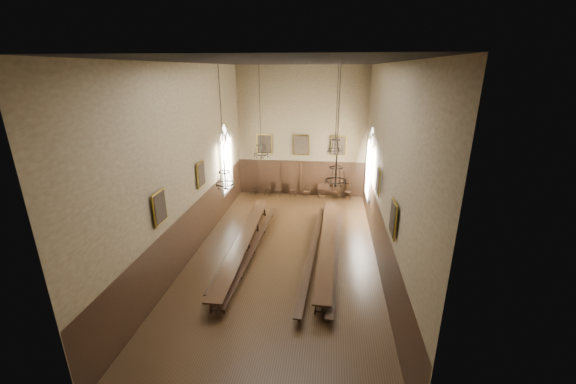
% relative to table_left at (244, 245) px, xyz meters
% --- Properties ---
extents(floor, '(9.00, 18.00, 0.02)m').
position_rel_table_left_xyz_m(floor, '(2.03, 0.02, -0.42)').
color(floor, black).
rests_on(floor, ground).
extents(ceiling, '(9.00, 18.00, 0.02)m').
position_rel_table_left_xyz_m(ceiling, '(2.03, 0.02, 8.60)').
color(ceiling, black).
rests_on(ceiling, ground).
extents(wall_back, '(9.00, 0.02, 9.00)m').
position_rel_table_left_xyz_m(wall_back, '(2.03, 9.03, 4.09)').
color(wall_back, '#7A6A4B').
rests_on(wall_back, ground).
extents(wall_front, '(9.00, 0.02, 9.00)m').
position_rel_table_left_xyz_m(wall_front, '(2.03, -8.99, 4.09)').
color(wall_front, '#7A6A4B').
rests_on(wall_front, ground).
extents(wall_left, '(0.02, 18.00, 9.00)m').
position_rel_table_left_xyz_m(wall_left, '(-2.48, 0.02, 4.09)').
color(wall_left, '#7A6A4B').
rests_on(wall_left, ground).
extents(wall_right, '(0.02, 18.00, 9.00)m').
position_rel_table_left_xyz_m(wall_right, '(6.54, 0.02, 4.09)').
color(wall_right, '#7A6A4B').
rests_on(wall_right, ground).
extents(wainscot_panelling, '(9.00, 18.00, 2.50)m').
position_rel_table_left_xyz_m(wainscot_panelling, '(2.03, 0.02, 0.84)').
color(wainscot_panelling, black).
rests_on(wainscot_panelling, floor).
extents(table_left, '(0.94, 10.46, 0.81)m').
position_rel_table_left_xyz_m(table_left, '(0.00, 0.00, 0.00)').
color(table_left, black).
rests_on(table_left, floor).
extents(table_right, '(0.99, 10.23, 0.80)m').
position_rel_table_left_xyz_m(table_right, '(4.14, 0.27, -0.01)').
color(table_right, black).
rests_on(table_right, floor).
extents(bench_left_outer, '(0.27, 9.01, 0.41)m').
position_rel_table_left_xyz_m(bench_left_outer, '(-0.48, 0.27, -0.15)').
color(bench_left_outer, black).
rests_on(bench_left_outer, floor).
extents(bench_left_inner, '(0.62, 10.09, 0.45)m').
position_rel_table_left_xyz_m(bench_left_inner, '(0.50, -0.02, -0.12)').
color(bench_left_inner, black).
rests_on(bench_left_inner, floor).
extents(bench_right_inner, '(0.86, 10.52, 0.47)m').
position_rel_table_left_xyz_m(bench_right_inner, '(3.44, -0.01, -0.11)').
color(bench_right_inner, black).
rests_on(bench_right_inner, floor).
extents(bench_right_outer, '(0.89, 10.20, 0.46)m').
position_rel_table_left_xyz_m(bench_right_outer, '(4.57, -0.04, -0.11)').
color(bench_right_outer, black).
rests_on(bench_right_outer, floor).
extents(chair_0, '(0.40, 0.40, 0.88)m').
position_rel_table_left_xyz_m(chair_0, '(-1.41, 8.63, -0.14)').
color(chair_0, black).
rests_on(chair_0, floor).
extents(chair_1, '(0.45, 0.45, 0.90)m').
position_rel_table_left_xyz_m(chair_1, '(-0.36, 8.59, -0.14)').
color(chair_1, black).
rests_on(chair_1, floor).
extents(chair_2, '(0.47, 0.47, 0.95)m').
position_rel_table_left_xyz_m(chair_2, '(0.43, 8.54, -0.12)').
color(chair_2, black).
rests_on(chair_2, floor).
extents(chair_3, '(0.42, 0.42, 0.91)m').
position_rel_table_left_xyz_m(chair_3, '(1.49, 8.58, -0.13)').
color(chair_3, black).
rests_on(chair_3, floor).
extents(chair_4, '(0.50, 0.50, 0.91)m').
position_rel_table_left_xyz_m(chair_4, '(2.55, 8.52, -0.13)').
color(chair_4, black).
rests_on(chair_4, floor).
extents(chair_5, '(0.54, 0.54, 1.02)m').
position_rel_table_left_xyz_m(chair_5, '(3.53, 8.55, -0.10)').
color(chair_5, black).
rests_on(chair_5, floor).
extents(chair_6, '(0.50, 0.50, 0.96)m').
position_rel_table_left_xyz_m(chair_6, '(4.57, 8.62, -0.12)').
color(chair_6, black).
rests_on(chair_6, floor).
extents(chair_7, '(0.54, 0.54, 1.04)m').
position_rel_table_left_xyz_m(chair_7, '(5.44, 8.60, -0.09)').
color(chair_7, black).
rests_on(chair_7, floor).
extents(chandelier_back_left, '(0.80, 0.80, 4.77)m').
position_rel_table_left_xyz_m(chandelier_back_left, '(0.37, 2.98, 4.30)').
color(chandelier_back_left, black).
rests_on(chandelier_back_left, ceiling).
extents(chandelier_back_right, '(0.77, 0.77, 4.33)m').
position_rel_table_left_xyz_m(chandelier_back_right, '(4.32, 2.60, 4.72)').
color(chandelier_back_right, black).
rests_on(chandelier_back_right, ceiling).
extents(chandelier_front_left, '(0.77, 0.77, 4.85)m').
position_rel_table_left_xyz_m(chandelier_front_left, '(-0.15, -2.03, 4.24)').
color(chandelier_front_left, black).
rests_on(chandelier_front_left, ceiling).
extents(chandelier_front_right, '(0.79, 0.79, 4.44)m').
position_rel_table_left_xyz_m(chandelier_front_right, '(4.33, -2.38, 4.61)').
color(chandelier_front_right, black).
rests_on(chandelier_front_right, ceiling).
extents(portrait_back_0, '(1.10, 0.12, 1.40)m').
position_rel_table_left_xyz_m(portrait_back_0, '(-0.57, 8.90, 3.29)').
color(portrait_back_0, '#A38627').
rests_on(portrait_back_0, wall_back).
extents(portrait_back_1, '(1.10, 0.12, 1.40)m').
position_rel_table_left_xyz_m(portrait_back_1, '(2.03, 8.90, 3.29)').
color(portrait_back_1, '#A38627').
rests_on(portrait_back_1, wall_back).
extents(portrait_back_2, '(1.10, 0.12, 1.40)m').
position_rel_table_left_xyz_m(portrait_back_2, '(4.63, 8.90, 3.29)').
color(portrait_back_2, '#A38627').
rests_on(portrait_back_2, wall_back).
extents(portrait_left_0, '(0.12, 1.00, 1.30)m').
position_rel_table_left_xyz_m(portrait_left_0, '(-2.35, 1.02, 3.29)').
color(portrait_left_0, '#A38627').
rests_on(portrait_left_0, wall_left).
extents(portrait_left_1, '(0.12, 1.00, 1.30)m').
position_rel_table_left_xyz_m(portrait_left_1, '(-2.35, -3.48, 3.29)').
color(portrait_left_1, '#A38627').
rests_on(portrait_left_1, wall_left).
extents(portrait_right_0, '(0.12, 1.00, 1.30)m').
position_rel_table_left_xyz_m(portrait_right_0, '(6.41, 1.02, 3.29)').
color(portrait_right_0, '#A38627').
rests_on(portrait_right_0, wall_right).
extents(portrait_right_1, '(0.12, 1.00, 1.30)m').
position_rel_table_left_xyz_m(portrait_right_1, '(6.41, -3.48, 3.29)').
color(portrait_right_1, '#A38627').
rests_on(portrait_right_1, wall_right).
extents(window_right, '(0.20, 2.20, 4.60)m').
position_rel_table_left_xyz_m(window_right, '(6.46, 5.52, 2.99)').
color(window_right, white).
rests_on(window_right, wall_right).
extents(window_left, '(0.20, 2.20, 4.60)m').
position_rel_table_left_xyz_m(window_left, '(-2.40, 5.52, 2.99)').
color(window_left, white).
rests_on(window_left, wall_left).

